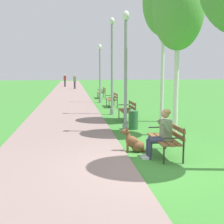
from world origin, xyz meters
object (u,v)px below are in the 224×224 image
object	(u,v)px
lamp_post_near	(126,71)
litter_bin	(133,120)
park_bench_mid	(128,109)
pedestrian_further_distant	(65,81)
dog_brown	(134,143)
birch_tree_second	(178,9)
birch_tree_third	(164,2)
person_seated_on_near_bench	(161,132)
lamp_post_mid	(112,65)
park_bench_furthest	(102,92)
lamp_post_far	(100,73)
park_bench_far	(113,98)
pedestrian_distant	(75,82)
park_bench_near	(167,137)

from	to	relation	value
lamp_post_near	litter_bin	world-z (taller)	lamp_post_near
park_bench_mid	pedestrian_further_distant	distance (m)	27.00
dog_brown	birch_tree_second	xyz separation A→B (m)	(1.83, 1.94, 3.92)
dog_brown	birch_tree_third	xyz separation A→B (m)	(2.18, 4.71, 4.72)
birch_tree_third	person_seated_on_near_bench	bearing A→B (deg)	-106.76
person_seated_on_near_bench	pedestrian_further_distant	distance (m)	32.65
person_seated_on_near_bench	lamp_post_mid	distance (m)	7.85
park_bench_furthest	lamp_post_near	size ratio (longest dim) A/B	0.36
birch_tree_third	lamp_post_far	bearing A→B (deg)	103.77
birch_tree_third	litter_bin	distance (m)	5.12
park_bench_far	lamp_post_near	distance (m)	7.81
lamp_post_far	birch_tree_third	distance (m)	8.65
park_bench_mid	lamp_post_near	xyz separation A→B (m)	(-0.56, -2.48, 1.67)
park_bench_mid	lamp_post_near	world-z (taller)	lamp_post_near
park_bench_mid	person_seated_on_near_bench	bearing A→B (deg)	-92.09
park_bench_mid	park_bench_furthest	world-z (taller)	same
park_bench_furthest	lamp_post_mid	distance (m)	9.01
park_bench_furthest	lamp_post_near	world-z (taller)	lamp_post_near
birch_tree_third	pedestrian_distant	distance (m)	23.44
park_bench_far	pedestrian_distant	xyz separation A→B (m)	(-2.09, 17.32, 0.33)
park_bench_far	lamp_post_near	size ratio (longest dim) A/B	0.36
park_bench_mid	lamp_post_near	bearing A→B (deg)	-102.78
park_bench_mid	park_bench_far	size ratio (longest dim) A/B	1.00
park_bench_mid	lamp_post_far	xyz separation A→B (m)	(-0.53, 7.54, 1.51)
park_bench_furthest	lamp_post_mid	xyz separation A→B (m)	(-0.36, -8.79, 1.92)
park_bench_mid	dog_brown	world-z (taller)	park_bench_mid
person_seated_on_near_bench	pedestrian_distant	bearing A→B (deg)	93.82
park_bench_mid	litter_bin	bearing A→B (deg)	-94.59
lamp_post_far	person_seated_on_near_bench	bearing A→B (deg)	-88.60
dog_brown	lamp_post_near	distance (m)	3.23
pedestrian_further_distant	birch_tree_second	bearing A→B (deg)	-81.75
lamp_post_mid	park_bench_near	bearing A→B (deg)	-86.53
lamp_post_mid	person_seated_on_near_bench	bearing A→B (deg)	-88.15
park_bench_near	pedestrian_further_distant	bearing A→B (deg)	95.81
pedestrian_distant	lamp_post_far	bearing A→B (deg)	-84.04
park_bench_mid	birch_tree_third	world-z (taller)	birch_tree_third
birch_tree_third	dog_brown	bearing A→B (deg)	-114.82
pedestrian_distant	birch_tree_second	bearing A→B (deg)	-83.01
birch_tree_second	lamp_post_near	bearing A→B (deg)	158.10
park_bench_near	park_bench_furthest	xyz separation A→B (m)	(-0.09, 16.29, 0.00)
park_bench_mid	lamp_post_mid	distance (m)	2.77
park_bench_furthest	pedestrian_further_distant	size ratio (longest dim) A/B	0.91
person_seated_on_near_bench	litter_bin	size ratio (longest dim) A/B	1.79
lamp_post_mid	lamp_post_far	xyz separation A→B (m)	(-0.08, 5.59, -0.41)
park_bench_near	park_bench_mid	world-z (taller)	same
person_seated_on_near_bench	lamp_post_far	world-z (taller)	lamp_post_far
lamp_post_near	litter_bin	size ratio (longest dim) A/B	6.02
lamp_post_near	birch_tree_second	xyz separation A→B (m)	(1.61, -0.65, 2.00)
birch_tree_second	pedestrian_further_distant	size ratio (longest dim) A/B	3.37
lamp_post_mid	pedestrian_further_distant	size ratio (longest dim) A/B	2.86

